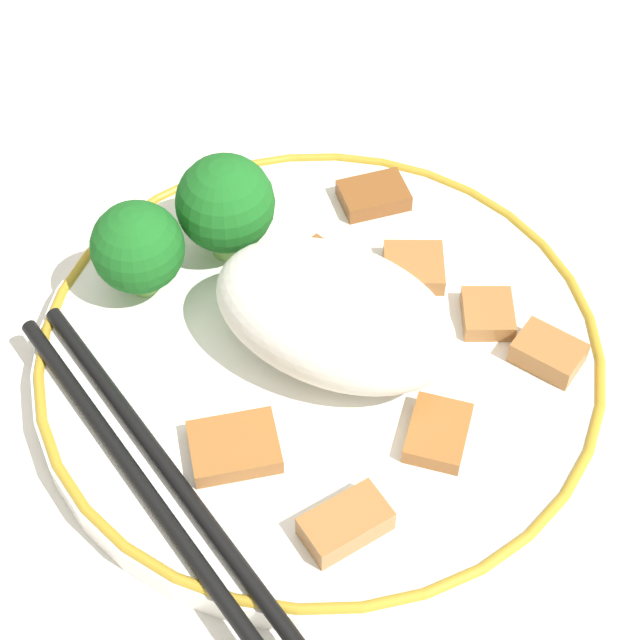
{
  "coord_description": "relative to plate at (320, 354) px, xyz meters",
  "views": [
    {
      "loc": [
        -0.14,
        0.27,
        0.41
      ],
      "look_at": [
        0.0,
        0.0,
        0.04
      ],
      "focal_mm": 60.0,
      "sensor_mm": 36.0,
      "label": 1
    }
  ],
  "objects": [
    {
      "name": "meat_on_rice_edge",
      "position": [
        -0.02,
        -0.06,
        0.01
      ],
      "size": [
        0.04,
        0.04,
        0.01
      ],
      "color": "#9E6633",
      "rests_on": "plate"
    },
    {
      "name": "plate",
      "position": [
        0.0,
        0.0,
        0.0
      ],
      "size": [
        0.27,
        0.27,
        0.02
      ],
      "color": "white",
      "rests_on": "ground_plane"
    },
    {
      "name": "meat_mid_left",
      "position": [
        0.02,
        -0.1,
        0.01
      ],
      "size": [
        0.04,
        0.04,
        0.01
      ],
      "color": "brown",
      "rests_on": "plate"
    },
    {
      "name": "meat_near_back",
      "position": [
        -0.05,
        0.08,
        0.01
      ],
      "size": [
        0.04,
        0.04,
        0.01
      ],
      "color": "#9E6633",
      "rests_on": "plate"
    },
    {
      "name": "meat_mid_right",
      "position": [
        -0.1,
        -0.04,
        0.01
      ],
      "size": [
        0.03,
        0.03,
        0.01
      ],
      "color": "#9E6633",
      "rests_on": "plate"
    },
    {
      "name": "rice_mound",
      "position": [
        -0.01,
        0.0,
        0.03
      ],
      "size": [
        0.12,
        0.07,
        0.06
      ],
      "color": "white",
      "rests_on": "plate"
    },
    {
      "name": "chopsticks",
      "position": [
        0.03,
        0.1,
        0.01
      ],
      "size": [
        0.19,
        0.11,
        0.01
      ],
      "color": "black",
      "rests_on": "plate"
    },
    {
      "name": "meat_near_left",
      "position": [
        0.02,
        -0.04,
        0.01
      ],
      "size": [
        0.04,
        0.04,
        0.01
      ],
      "color": "brown",
      "rests_on": "plate"
    },
    {
      "name": "broccoli_back_center",
      "position": [
        0.09,
        0.01,
        0.04
      ],
      "size": [
        0.04,
        0.04,
        0.05
      ],
      "color": "#7FB756",
      "rests_on": "plate"
    },
    {
      "name": "broccoli_back_left",
      "position": [
        0.07,
        -0.04,
        0.04
      ],
      "size": [
        0.05,
        0.05,
        0.06
      ],
      "color": "#7FB756",
      "rests_on": "plate"
    },
    {
      "name": "meat_near_right",
      "position": [
        -0.07,
        0.02,
        0.01
      ],
      "size": [
        0.03,
        0.04,
        0.01
      ],
      "color": "#995B28",
      "rests_on": "plate"
    },
    {
      "name": "ground_plane",
      "position": [
        0.0,
        0.0,
        -0.01
      ],
      "size": [
        3.0,
        3.0,
        0.0
      ],
      "primitive_type": "plane",
      "color": "silver"
    },
    {
      "name": "meat_near_front",
      "position": [
        0.01,
        0.07,
        0.01
      ],
      "size": [
        0.05,
        0.05,
        0.01
      ],
      "color": "#995B28",
      "rests_on": "plate"
    },
    {
      "name": "meat_far_scatter",
      "position": [
        -0.06,
        -0.05,
        0.01
      ],
      "size": [
        0.03,
        0.03,
        0.01
      ],
      "color": "#9E6633",
      "rests_on": "plate"
    }
  ]
}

